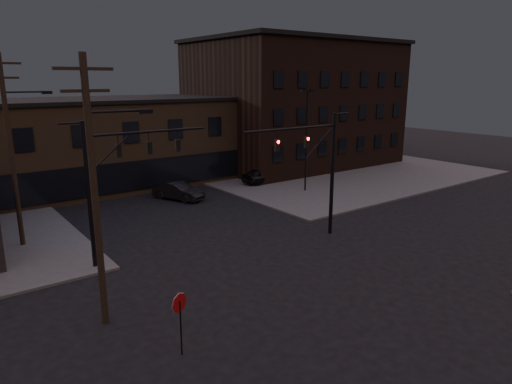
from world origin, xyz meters
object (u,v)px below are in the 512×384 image
(parked_car_lot_a, at_px, (263,175))
(parked_car_lot_b, at_px, (292,169))
(traffic_signal_near, at_px, (320,162))
(traffic_signal_far, at_px, (112,175))
(car_crossing, at_px, (178,191))
(stop_sign, at_px, (180,310))

(parked_car_lot_a, height_order, parked_car_lot_b, parked_car_lot_a)
(traffic_signal_near, xyz_separation_m, traffic_signal_far, (-12.07, 3.50, 0.08))
(traffic_signal_far, distance_m, parked_car_lot_b, 26.30)
(traffic_signal_near, bearing_deg, traffic_signal_far, 163.83)
(traffic_signal_far, distance_m, car_crossing, 14.52)
(stop_sign, xyz_separation_m, parked_car_lot_b, (24.46, 21.69, -1.01))
(parked_car_lot_a, xyz_separation_m, parked_car_lot_b, (4.58, 0.87, -0.06))
(parked_car_lot_b, bearing_deg, traffic_signal_near, 134.45)
(traffic_signal_near, relative_size, parked_car_lot_b, 1.68)
(traffic_signal_far, distance_m, stop_sign, 10.55)
(stop_sign, bearing_deg, car_crossing, 62.96)
(stop_sign, relative_size, car_crossing, 0.54)
(stop_sign, distance_m, parked_car_lot_a, 28.81)
(traffic_signal_near, bearing_deg, parked_car_lot_b, 53.88)
(traffic_signal_far, xyz_separation_m, stop_sign, (-1.28, -9.99, -3.17))
(parked_car_lot_b, bearing_deg, parked_car_lot_a, 91.28)
(traffic_signal_far, xyz_separation_m, parked_car_lot_a, (18.60, 10.84, -4.11))
(traffic_signal_far, bearing_deg, stop_sign, -97.32)
(traffic_signal_near, distance_m, traffic_signal_far, 12.57)
(parked_car_lot_a, bearing_deg, stop_sign, 131.69)
(stop_sign, relative_size, parked_car_lot_a, 0.56)
(traffic_signal_far, distance_m, parked_car_lot_a, 21.92)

